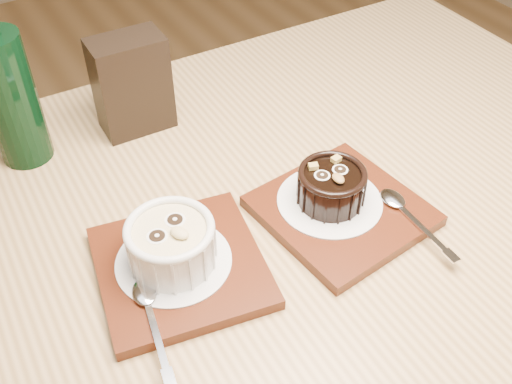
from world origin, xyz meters
TOP-DOWN VIEW (x-y plane):
  - table at (-0.11, 0.02)m, footprint 1.21×0.82m
  - tray_left at (-0.23, -0.00)m, footprint 0.21×0.21m
  - doily_left at (-0.23, 0.00)m, footprint 0.13×0.13m
  - ramekin_white at (-0.23, 0.00)m, footprint 0.10×0.10m
  - spoon_left at (-0.29, -0.06)m, footprint 0.05×0.14m
  - tray_right at (-0.02, -0.02)m, footprint 0.20×0.20m
  - doily_right at (-0.03, -0.01)m, footprint 0.13×0.13m
  - ramekin_dark at (-0.03, -0.01)m, footprint 0.08×0.08m
  - spoon_right at (0.04, -0.08)m, footprint 0.03×0.13m
  - condiment_stand at (-0.16, 0.28)m, footprint 0.10×0.06m
  - green_bottle at (-0.32, 0.29)m, footprint 0.07×0.07m

SIDE VIEW (x-z plane):
  - table at x=-0.11m, z-range 0.28..1.03m
  - tray_left at x=-0.23m, z-range 0.75..0.76m
  - tray_right at x=-0.02m, z-range 0.75..0.76m
  - doily_left at x=-0.23m, z-range 0.77..0.77m
  - doily_right at x=-0.03m, z-range 0.77..0.77m
  - spoon_left at x=-0.29m, z-range 0.77..0.77m
  - spoon_right at x=0.04m, z-range 0.77..0.77m
  - ramekin_dark at x=-0.03m, z-range 0.77..0.82m
  - ramekin_white at x=-0.23m, z-range 0.77..0.83m
  - condiment_stand at x=-0.16m, z-range 0.75..0.89m
  - green_bottle at x=-0.32m, z-range 0.72..0.98m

